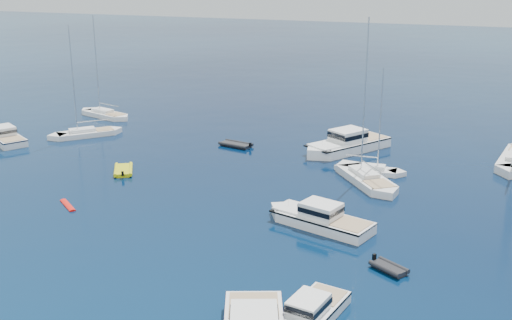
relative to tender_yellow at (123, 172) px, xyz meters
The scene contains 12 objects.
ground 24.52m from the tender_yellow, 54.71° to the right, with size 400.00×400.00×0.00m, color #082E51.
motor_cruiser_centre 23.31m from the tender_yellow, 15.71° to the right, with size 3.05×9.98×2.62m, color white, non-canonical shape.
motor_cruiser_far_l 20.39m from the tender_yellow, 165.74° to the left, with size 2.86×9.36×2.46m, color white, non-canonical shape.
motor_cruiser_distant 25.05m from the tender_yellow, 38.49° to the left, with size 3.75×12.26×3.22m, color white, non-canonical shape.
sailboat_mid_r 24.56m from the tender_yellow, 13.53° to the left, with size 2.90×11.14×16.38m, color silver, non-canonical shape.
sailboat_mid_l 15.98m from the tender_yellow, 138.93° to the left, with size 2.50×9.61×14.13m, color white, non-canonical shape.
sailboat_centre 25.24m from the tender_yellow, 20.22° to the left, with size 2.00×7.69×11.31m, color silver, non-canonical shape.
sailboat_far_l 25.70m from the tender_yellow, 128.00° to the left, with size 2.54×9.77×14.37m, color white, non-canonical shape.
tender_yellow is the anchor object (origin of this frame).
tender_grey_near 31.56m from the tender_yellow, 22.64° to the right, with size 1.60×2.76×0.95m, color black, non-canonical shape.
tender_grey_far 14.77m from the tender_yellow, 61.23° to the left, with size 2.17×4.03×0.95m, color black, non-canonical shape.
kayak_orange 9.93m from the tender_yellow, 86.72° to the right, with size 0.56×3.12×0.30m, color red, non-canonical shape.
Camera 1 is at (20.39, -32.30, 20.40)m, focal length 44.13 mm.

